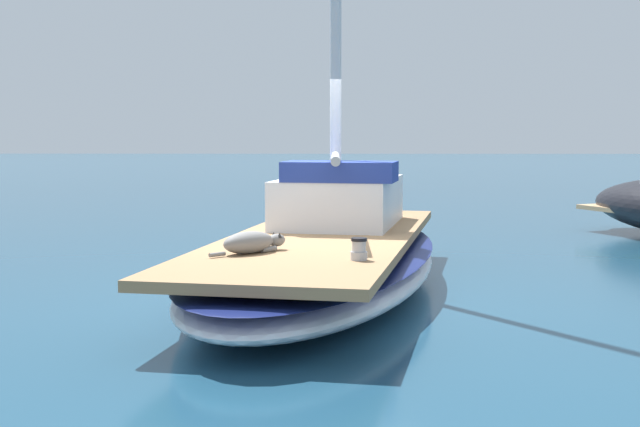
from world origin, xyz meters
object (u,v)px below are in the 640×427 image
Objects in this scene: deck_winch at (359,250)px; coiled_rope at (251,243)px; dog_grey at (251,242)px; sailboat_main at (322,263)px.

coiled_rope is (-1.11, 1.04, -0.08)m from deck_winch.
dog_grey reaches higher than deck_winch.
coiled_rope is at bearing 136.84° from deck_winch.
deck_winch reaches higher than coiled_rope.
sailboat_main is at bearing 65.54° from dog_grey.
sailboat_main is 1.19m from coiled_rope.
dog_grey is 0.60m from coiled_rope.
sailboat_main is at bearing 50.14° from coiled_rope.
sailboat_main is at bearing 101.21° from deck_winch.
sailboat_main is 1.67m from dog_grey.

